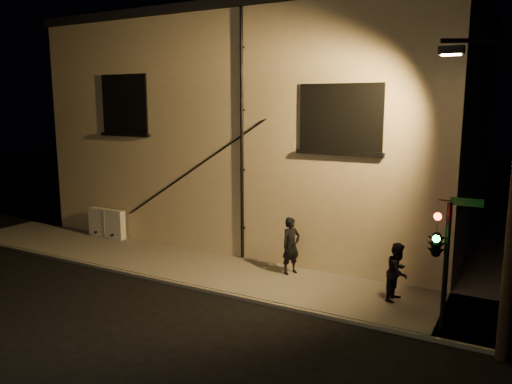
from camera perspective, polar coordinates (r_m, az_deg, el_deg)
The scene contains 7 objects.
ground at distance 14.27m, azimuth -1.29°, elevation -12.17°, with size 90.00×90.00×0.00m, color black.
sidewalk at distance 17.54m, azimuth 9.55°, elevation -7.82°, with size 21.00×16.00×0.12m.
building at distance 22.60m, azimuth 3.65°, elevation 7.48°, with size 16.20×12.23×8.80m.
utility_cabinet at distance 20.88m, azimuth -16.67°, elevation -3.42°, with size 1.75×0.29×1.15m, color white.
pedestrian_a at distance 15.72m, azimuth 4.01°, elevation -6.14°, with size 0.66×0.43×1.81m, color black.
pedestrian_b at distance 14.17m, azimuth 15.89°, elevation -8.76°, with size 0.78×0.61×1.60m, color black.
traffic_signal at distance 12.18m, azimuth 20.02°, elevation -5.42°, with size 1.25×1.89×3.21m.
Camera 1 is at (6.69, -11.40, 5.38)m, focal length 35.00 mm.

